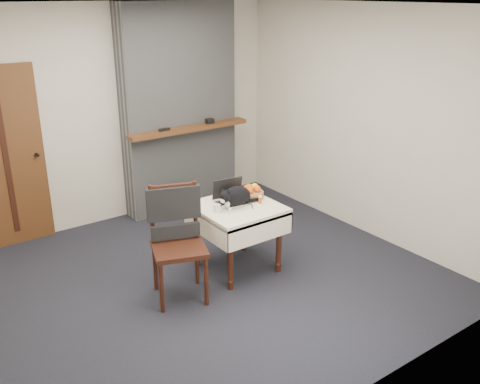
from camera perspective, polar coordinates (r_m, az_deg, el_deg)
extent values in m
plane|color=black|center=(5.39, -4.43, -9.54)|extent=(4.50, 4.50, 0.00)
cube|color=beige|center=(6.61, -14.00, 7.81)|extent=(4.50, 0.02, 2.60)
cube|color=beige|center=(6.28, 13.09, 7.23)|extent=(0.02, 4.00, 2.60)
cube|color=white|center=(4.65, -5.36, 19.27)|extent=(4.50, 4.00, 0.02)
cube|color=brown|center=(6.32, -23.73, 3.26)|extent=(0.82, 0.05, 2.00)
cube|color=#37160F|center=(6.30, -23.66, 3.19)|extent=(0.06, 0.01, 1.70)
cylinder|color=black|center=(6.35, -20.85, 3.73)|extent=(0.04, 0.06, 0.04)
cube|color=gray|center=(6.85, -6.50, 8.75)|extent=(1.50, 0.30, 2.60)
cube|color=brown|center=(6.70, -5.40, 6.74)|extent=(1.62, 0.18, 0.05)
cube|color=black|center=(6.52, -8.07, 6.61)|extent=(0.14, 0.04, 0.03)
cube|color=black|center=(6.84, -3.24, 7.57)|extent=(0.10, 0.07, 0.06)
cylinder|color=#37160F|center=(5.10, -1.05, -7.21)|extent=(0.06, 0.06, 0.64)
sphere|color=#37160F|center=(5.22, -1.03, -9.54)|extent=(0.07, 0.07, 0.07)
cylinder|color=#37160F|center=(5.43, 4.17, -5.45)|extent=(0.06, 0.06, 0.64)
sphere|color=#37160F|center=(5.54, 4.10, -7.67)|extent=(0.07, 0.07, 0.07)
cylinder|color=#37160F|center=(5.56, -4.61, -4.83)|extent=(0.06, 0.06, 0.64)
sphere|color=#37160F|center=(5.66, -4.54, -7.02)|extent=(0.07, 0.07, 0.07)
cylinder|color=#37160F|center=(5.86, 0.40, -3.36)|extent=(0.06, 0.06, 0.64)
sphere|color=#37160F|center=(5.96, 0.40, -5.46)|extent=(0.07, 0.07, 0.07)
cube|color=#EAE5C7|center=(5.33, -0.28, -1.77)|extent=(0.78, 0.78, 0.06)
cube|color=#EAE5C7|center=(5.10, 2.26, -4.26)|extent=(0.78, 0.01, 0.22)
cube|color=#EAE5C7|center=(5.67, -2.55, -1.58)|extent=(0.78, 0.01, 0.22)
cube|color=#EAE5C7|center=(5.18, -3.74, -3.85)|extent=(0.01, 0.78, 0.22)
cube|color=#EAE5C7|center=(5.59, 2.93, -1.92)|extent=(0.01, 0.78, 0.22)
cube|color=#B7B7BC|center=(5.36, -0.73, -1.20)|extent=(0.35, 0.27, 0.02)
cube|color=black|center=(5.35, -0.73, -1.08)|extent=(0.28, 0.19, 0.00)
cube|color=black|center=(5.43, -1.37, 0.43)|extent=(0.32, 0.10, 0.22)
cube|color=#A6CAF3|center=(5.43, -1.37, 0.42)|extent=(0.30, 0.09, 0.20)
ellipsoid|color=black|center=(5.28, -0.45, -0.47)|extent=(0.35, 0.26, 0.20)
ellipsoid|color=black|center=(5.36, 0.21, -0.38)|extent=(0.20, 0.22, 0.16)
sphere|color=black|center=(5.15, -1.60, -0.47)|extent=(0.14, 0.14, 0.12)
ellipsoid|color=white|center=(5.14, -1.88, -0.89)|extent=(0.06, 0.07, 0.06)
ellipsoid|color=white|center=(5.20, -1.38, -1.27)|extent=(0.06, 0.08, 0.08)
cone|color=black|center=(5.12, -1.25, 0.08)|extent=(0.05, 0.05, 0.05)
cone|color=black|center=(5.16, -1.81, 0.25)|extent=(0.05, 0.05, 0.05)
cylinder|color=black|center=(5.39, 1.22, -0.92)|extent=(0.18, 0.05, 0.03)
sphere|color=white|center=(5.19, -1.09, -1.83)|extent=(0.04, 0.04, 0.04)
sphere|color=white|center=(5.24, -1.72, -1.62)|extent=(0.04, 0.04, 0.04)
cylinder|color=silver|center=(5.16, -2.47, -1.76)|extent=(0.07, 0.07, 0.08)
cylinder|color=#AA4F15|center=(5.38, 2.15, -0.88)|extent=(0.03, 0.03, 0.06)
cylinder|color=silver|center=(5.36, 2.15, -0.49)|extent=(0.04, 0.04, 0.02)
cylinder|color=#AB7B45|center=(5.52, 1.28, -0.28)|extent=(0.24, 0.24, 0.07)
sphere|color=#F45A14|center=(5.44, 1.06, 0.19)|extent=(0.07, 0.07, 0.07)
sphere|color=#F45A14|center=(5.49, 1.85, 0.35)|extent=(0.07, 0.07, 0.07)
sphere|color=#F45A14|center=(5.53, 0.98, 0.52)|extent=(0.07, 0.07, 0.07)
sphere|color=yellow|center=(5.55, 1.58, 0.58)|extent=(0.07, 0.07, 0.07)
sphere|color=#F45A14|center=(5.50, 0.72, 0.41)|extent=(0.07, 0.07, 0.07)
cube|color=black|center=(5.41, 1.01, -1.03)|extent=(0.13, 0.11, 0.01)
cube|color=#37160F|center=(4.93, -6.54, -6.01)|extent=(0.60, 0.60, 0.05)
cylinder|color=#37160F|center=(4.85, -8.38, -10.00)|extent=(0.04, 0.04, 0.51)
cylinder|color=#37160F|center=(4.91, -3.63, -9.40)|extent=(0.04, 0.04, 0.51)
cylinder|color=#37160F|center=(5.20, -9.04, -7.77)|extent=(0.04, 0.04, 0.51)
cylinder|color=#37160F|center=(5.25, -4.62, -7.25)|extent=(0.04, 0.04, 0.51)
cylinder|color=#37160F|center=(4.97, -9.38, -2.35)|extent=(0.04, 0.04, 0.56)
cylinder|color=#37160F|center=(5.02, -4.80, -1.86)|extent=(0.04, 0.04, 0.56)
cube|color=#37160F|center=(4.95, -7.13, -0.90)|extent=(0.39, 0.17, 0.32)
cube|color=black|center=(4.95, -7.10, -1.19)|extent=(0.49, 0.23, 0.32)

